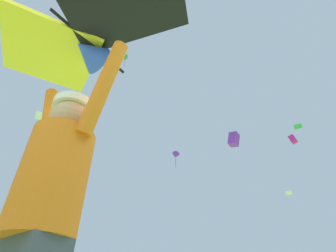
# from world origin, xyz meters

# --- Properties ---
(kite_flyer_person) EXTENTS (0.79, 0.43, 1.92)m
(kite_flyer_person) POSITION_xyz_m (-0.34, 0.32, 0.94)
(kite_flyer_person) COLOR #424751
(kite_flyer_person) RESTS_ON ground
(held_stunt_kite) EXTENTS (1.77, 1.20, 0.41)m
(held_stunt_kite) POSITION_xyz_m (-0.37, 0.24, 2.26)
(held_stunt_kite) COLOR black
(distant_kite_purple_overhead_distant) EXTENTS (1.14, 1.23, 2.27)m
(distant_kite_purple_overhead_distant) POSITION_xyz_m (-7.37, 28.20, 17.76)
(distant_kite_purple_overhead_distant) COLOR purple
(distant_kite_green_mid_right) EXTENTS (1.04, 1.04, 0.24)m
(distant_kite_green_mid_right) POSITION_xyz_m (7.04, 24.66, 16.89)
(distant_kite_green_mid_right) COLOR green
(distant_kite_purple_high_right) EXTENTS (1.25, 0.99, 1.42)m
(distant_kite_purple_high_right) POSITION_xyz_m (0.37, 20.43, 13.88)
(distant_kite_purple_high_right) COLOR purple
(distant_kite_green_far_center) EXTENTS (1.05, 0.97, 1.60)m
(distant_kite_green_far_center) POSITION_xyz_m (-8.20, 13.71, 20.56)
(distant_kite_green_far_center) COLOR green
(distant_kite_white_low_left) EXTENTS (0.85, 0.80, 0.40)m
(distant_kite_white_low_left) POSITION_xyz_m (4.92, 28.62, 11.35)
(distant_kite_white_low_left) COLOR white
(distant_kite_magenta_high_left) EXTENTS (0.68, 0.61, 0.74)m
(distant_kite_magenta_high_left) POSITION_xyz_m (4.96, 19.20, 12.21)
(distant_kite_magenta_high_left) COLOR #DB2393
(distant_kite_white_mid_left) EXTENTS (0.68, 0.70, 0.38)m
(distant_kite_white_mid_left) POSITION_xyz_m (-11.85, 10.12, 11.68)
(distant_kite_white_mid_left) COLOR white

